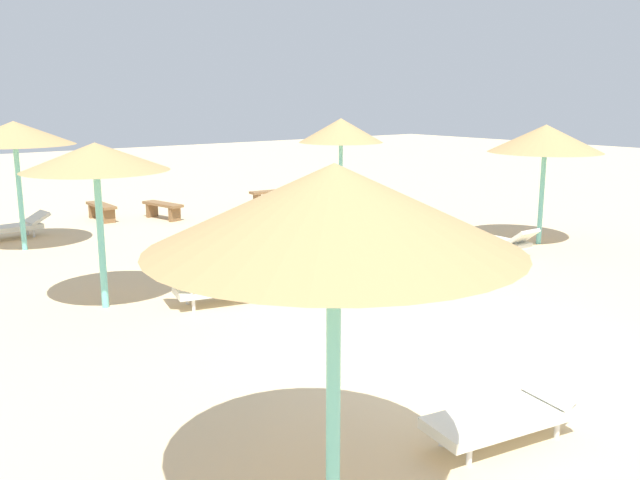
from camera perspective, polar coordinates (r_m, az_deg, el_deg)
The scene contains 14 objects.
ground_plane at distance 9.86m, azimuth 10.98°, elevation -9.74°, with size 80.00×80.00×0.00m, color beige.
parasol_0 at distance 17.42m, azimuth 18.40°, elevation 8.06°, with size 2.73×2.73×2.93m.
parasol_2 at distance 5.26m, azimuth 1.20°, elevation 2.69°, with size 2.98×2.98×3.12m.
parasol_4 at distance 11.98m, azimuth -18.33°, elevation 6.57°, with size 2.43×2.43×2.86m.
parasol_5 at distance 19.46m, azimuth 1.77°, elevation 9.15°, with size 2.40×2.40×2.98m.
parasol_6 at distance 17.33m, azimuth -24.28°, elevation 8.14°, with size 2.71×2.71×3.04m.
lounger_0 at distance 16.32m, azimuth 14.75°, elevation -0.03°, with size 0.69×1.91×0.71m.
lounger_2 at distance 7.75m, azimuth 15.75°, elevation -13.68°, with size 1.97×0.97×0.73m.
lounger_4 at distance 12.12m, azimuth -8.74°, elevation -3.91°, with size 1.98×1.07×0.73m.
lounger_5 at distance 18.42m, azimuth 3.88°, elevation 1.72°, with size 1.61×1.88×0.78m.
lounger_6 at distance 19.16m, azimuth -24.45°, elevation 1.01°, with size 1.97×0.82×0.62m.
bench_0 at distance 22.92m, azimuth -4.09°, elevation 3.82°, with size 1.53×0.55×0.49m.
bench_1 at distance 20.73m, azimuth -13.05°, elevation 2.66°, with size 0.68×1.55×0.49m.
bench_2 at distance 21.01m, azimuth -17.87°, elevation 2.51°, with size 0.41×1.50×0.49m.
Camera 1 is at (-6.99, -5.92, 3.63)m, focal length 38.13 mm.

